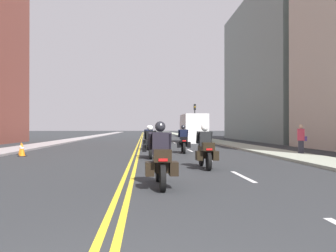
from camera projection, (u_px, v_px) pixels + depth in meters
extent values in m
plane|color=#2B2D2F|center=(141.00, 138.00, 50.02)|extent=(264.00, 264.00, 0.00)
cube|color=#9B9495|center=(86.00, 138.00, 49.49)|extent=(2.28, 144.00, 0.12)
cube|color=#9CA491|center=(196.00, 138.00, 50.56)|extent=(2.28, 144.00, 0.12)
cube|color=yellow|center=(140.00, 138.00, 50.01)|extent=(0.12, 132.00, 0.01)
cube|color=yellow|center=(142.00, 138.00, 50.03)|extent=(0.12, 132.00, 0.01)
cube|color=silver|center=(243.00, 176.00, 10.34)|extent=(0.14, 2.40, 0.01)
cube|color=silver|center=(207.00, 159.00, 16.33)|extent=(0.14, 2.40, 0.01)
cube|color=silver|center=(190.00, 150.00, 22.31)|extent=(0.14, 2.40, 0.01)
cube|color=silver|center=(180.00, 146.00, 28.30)|extent=(0.14, 2.40, 0.01)
cube|color=silver|center=(174.00, 143.00, 34.29)|extent=(0.14, 2.40, 0.01)
cube|color=silver|center=(170.00, 140.00, 40.27)|extent=(0.14, 2.40, 0.01)
cube|color=silver|center=(166.00, 139.00, 46.26)|extent=(0.14, 2.40, 0.01)
cube|color=silver|center=(164.00, 138.00, 52.25)|extent=(0.14, 2.40, 0.01)
cube|color=silver|center=(162.00, 137.00, 58.23)|extent=(0.14, 2.40, 0.01)
cube|color=gray|center=(275.00, 69.00, 40.05)|extent=(6.92, 21.47, 16.41)
cube|color=#2D3847|center=(305.00, 105.00, 40.26)|extent=(0.04, 18.03, 0.90)
cube|color=#2D3847|center=(305.00, 27.00, 40.31)|extent=(0.04, 18.03, 0.90)
cylinder|color=black|center=(158.00, 170.00, 9.37)|extent=(0.13, 0.63, 0.62)
cylinder|color=black|center=(163.00, 178.00, 7.85)|extent=(0.13, 0.63, 0.62)
cube|color=silver|center=(158.00, 158.00, 9.37)|extent=(0.15, 0.32, 0.04)
cube|color=black|center=(160.00, 162.00, 8.61)|extent=(0.35, 1.17, 0.40)
cube|color=black|center=(162.00, 156.00, 7.93)|extent=(0.41, 0.37, 0.28)
cube|color=red|center=(163.00, 160.00, 7.74)|extent=(0.20, 0.04, 0.06)
cube|color=black|center=(150.00, 169.00, 8.13)|extent=(0.21, 0.45, 0.32)
cube|color=black|center=(173.00, 168.00, 8.18)|extent=(0.21, 0.45, 0.32)
cube|color=#B2C1CC|center=(159.00, 146.00, 9.10)|extent=(0.36, 0.13, 0.36)
cube|color=black|center=(160.00, 143.00, 8.56)|extent=(0.41, 0.27, 0.55)
cylinder|color=black|center=(150.00, 141.00, 8.69)|extent=(0.11, 0.28, 0.45)
cylinder|color=black|center=(169.00, 141.00, 8.74)|extent=(0.11, 0.28, 0.45)
sphere|color=black|center=(160.00, 126.00, 8.60)|extent=(0.26, 0.26, 0.26)
cylinder|color=black|center=(201.00, 158.00, 13.29)|extent=(0.11, 0.62, 0.62)
cylinder|color=black|center=(209.00, 162.00, 11.74)|extent=(0.11, 0.62, 0.62)
cube|color=silver|center=(201.00, 149.00, 13.30)|extent=(0.14, 0.32, 0.04)
cube|color=black|center=(205.00, 152.00, 12.52)|extent=(0.32, 1.18, 0.40)
cube|color=black|center=(208.00, 147.00, 11.82)|extent=(0.40, 0.36, 0.28)
cube|color=red|center=(209.00, 149.00, 11.63)|extent=(0.20, 0.03, 0.06)
cube|color=black|center=(199.00, 156.00, 12.03)|extent=(0.20, 0.44, 0.32)
cube|color=black|center=(215.00, 155.00, 12.07)|extent=(0.20, 0.44, 0.32)
cube|color=#B2C1CC|center=(202.00, 141.00, 13.02)|extent=(0.36, 0.12, 0.36)
cube|color=black|center=(205.00, 139.00, 12.47)|extent=(0.40, 0.26, 0.53)
cylinder|color=black|center=(198.00, 137.00, 12.61)|extent=(0.10, 0.28, 0.45)
cylinder|color=black|center=(211.00, 137.00, 12.64)|extent=(0.10, 0.28, 0.45)
sphere|color=white|center=(205.00, 128.00, 12.50)|extent=(0.26, 0.26, 0.26)
cylinder|color=black|center=(150.00, 150.00, 17.49)|extent=(0.13, 0.64, 0.64)
cylinder|color=black|center=(151.00, 152.00, 15.97)|extent=(0.13, 0.64, 0.64)
cube|color=silver|center=(150.00, 144.00, 17.49)|extent=(0.14, 0.32, 0.04)
cube|color=black|center=(150.00, 146.00, 16.73)|extent=(0.32, 1.16, 0.40)
cube|color=black|center=(151.00, 142.00, 16.04)|extent=(0.40, 0.36, 0.28)
cube|color=red|center=(151.00, 143.00, 15.85)|extent=(0.20, 0.03, 0.06)
cube|color=black|center=(144.00, 148.00, 16.25)|extent=(0.20, 0.44, 0.32)
cube|color=black|center=(156.00, 148.00, 16.29)|extent=(0.20, 0.44, 0.32)
cube|color=#B2C1CC|center=(150.00, 137.00, 17.22)|extent=(0.36, 0.12, 0.36)
cube|color=black|center=(150.00, 136.00, 16.68)|extent=(0.40, 0.26, 0.51)
cylinder|color=black|center=(145.00, 135.00, 16.81)|extent=(0.10, 0.28, 0.45)
cylinder|color=black|center=(155.00, 135.00, 16.85)|extent=(0.10, 0.28, 0.45)
sphere|color=white|center=(150.00, 128.00, 16.71)|extent=(0.26, 0.26, 0.26)
cylinder|color=black|center=(182.00, 147.00, 21.01)|extent=(0.16, 0.63, 0.62)
cylinder|color=black|center=(184.00, 148.00, 19.48)|extent=(0.16, 0.63, 0.62)
cube|color=silver|center=(182.00, 141.00, 21.01)|extent=(0.15, 0.33, 0.04)
cube|color=black|center=(183.00, 143.00, 20.25)|extent=(0.37, 1.18, 0.40)
cube|color=black|center=(184.00, 139.00, 19.56)|extent=(0.42, 0.38, 0.28)
cube|color=red|center=(184.00, 141.00, 19.37)|extent=(0.20, 0.04, 0.06)
cube|color=black|center=(179.00, 145.00, 19.78)|extent=(0.22, 0.45, 0.32)
cube|color=black|center=(189.00, 145.00, 19.79)|extent=(0.22, 0.45, 0.32)
cube|color=#B2C1CC|center=(183.00, 136.00, 20.74)|extent=(0.37, 0.14, 0.36)
cube|color=black|center=(183.00, 134.00, 20.20)|extent=(0.41, 0.28, 0.57)
cylinder|color=black|center=(179.00, 133.00, 20.34)|extent=(0.11, 0.29, 0.45)
cylinder|color=black|center=(187.00, 133.00, 20.35)|extent=(0.11, 0.29, 0.45)
sphere|color=black|center=(183.00, 127.00, 20.23)|extent=(0.26, 0.26, 0.26)
cylinder|color=black|center=(148.00, 144.00, 24.24)|extent=(0.12, 0.63, 0.63)
cylinder|color=black|center=(149.00, 145.00, 22.65)|extent=(0.12, 0.63, 0.63)
cube|color=silver|center=(148.00, 139.00, 24.24)|extent=(0.14, 0.32, 0.04)
cube|color=black|center=(149.00, 141.00, 23.45)|extent=(0.33, 1.21, 0.40)
cube|color=black|center=(149.00, 138.00, 22.73)|extent=(0.40, 0.36, 0.28)
cube|color=red|center=(149.00, 139.00, 22.54)|extent=(0.20, 0.03, 0.06)
cube|color=black|center=(144.00, 142.00, 22.95)|extent=(0.20, 0.44, 0.32)
cube|color=black|center=(153.00, 142.00, 22.98)|extent=(0.20, 0.44, 0.32)
cube|color=#B2C1CC|center=(148.00, 135.00, 23.96)|extent=(0.36, 0.12, 0.36)
cube|color=black|center=(149.00, 134.00, 23.40)|extent=(0.40, 0.26, 0.56)
cylinder|color=black|center=(145.00, 133.00, 23.53)|extent=(0.10, 0.28, 0.45)
cylinder|color=black|center=(152.00, 133.00, 23.56)|extent=(0.10, 0.28, 0.45)
sphere|color=white|center=(149.00, 127.00, 23.43)|extent=(0.26, 0.26, 0.26)
cube|color=black|center=(22.00, 156.00, 17.65)|extent=(0.37, 0.37, 0.03)
cone|color=orange|center=(22.00, 149.00, 17.66)|extent=(0.29, 0.29, 0.66)
cylinder|color=white|center=(22.00, 148.00, 17.66)|extent=(0.20, 0.20, 0.08)
cube|color=black|center=(21.00, 155.00, 18.64)|extent=(0.37, 0.37, 0.03)
cone|color=orange|center=(21.00, 148.00, 18.64)|extent=(0.29, 0.29, 0.69)
cylinder|color=white|center=(21.00, 146.00, 18.64)|extent=(0.20, 0.20, 0.08)
cylinder|color=black|center=(195.00, 124.00, 46.36)|extent=(0.12, 0.12, 3.89)
cube|color=black|center=(195.00, 107.00, 46.37)|extent=(0.28, 0.28, 0.80)
sphere|color=yellow|center=(195.00, 107.00, 46.22)|extent=(0.18, 0.18, 0.18)
cube|color=#282730|center=(301.00, 148.00, 18.26)|extent=(0.34, 0.30, 0.79)
cube|color=#B53043|center=(301.00, 135.00, 18.27)|extent=(0.42, 0.35, 0.62)
sphere|color=tan|center=(301.00, 126.00, 18.27)|extent=(0.22, 0.22, 0.22)
cube|color=#493883|center=(305.00, 139.00, 18.19)|extent=(0.19, 0.16, 0.24)
cube|color=silver|center=(190.00, 131.00, 37.72)|extent=(2.00, 1.80, 2.20)
cube|color=silver|center=(194.00, 128.00, 34.73)|extent=(2.20, 5.20, 2.80)
cylinder|color=black|center=(190.00, 137.00, 37.31)|extent=(2.00, 0.90, 0.90)
cylinder|color=black|center=(196.00, 138.00, 33.12)|extent=(2.00, 0.90, 0.90)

